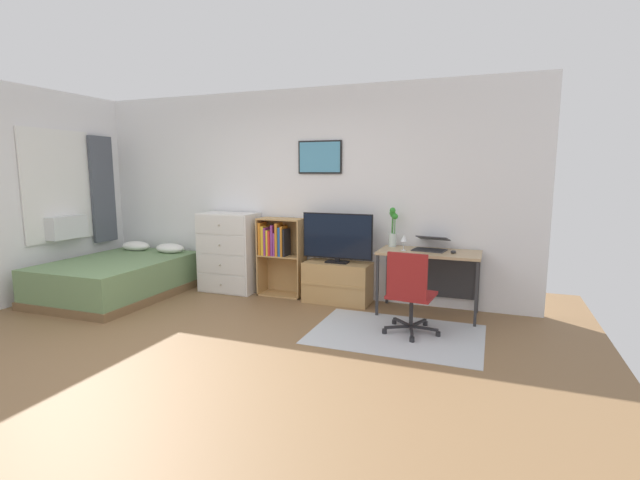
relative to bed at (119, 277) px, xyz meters
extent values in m
plane|color=brown|center=(2.15, -1.42, -0.25)|extent=(7.20, 7.20, 0.00)
cube|color=white|center=(2.15, 1.01, 1.10)|extent=(6.12, 0.06, 2.70)
cube|color=black|center=(2.50, 0.97, 1.57)|extent=(0.59, 0.02, 0.42)
cube|color=#4C93B7|center=(2.50, 0.95, 1.57)|extent=(0.55, 0.01, 0.38)
cube|color=white|center=(-0.83, -0.12, 1.20)|extent=(0.02, 1.03, 1.48)
cube|color=silver|center=(-0.85, -0.12, 1.20)|extent=(0.01, 0.95, 1.40)
cube|color=#4C515B|center=(-0.79, 0.58, 1.13)|extent=(0.05, 0.40, 1.54)
cube|color=silver|center=(-0.74, -0.12, 0.65)|extent=(0.20, 0.52, 0.30)
cube|color=#B2B7BC|center=(3.75, -0.13, -0.25)|extent=(1.70, 1.20, 0.01)
cube|color=brown|center=(0.00, -0.02, -0.20)|extent=(1.43, 1.94, 0.10)
cube|color=#6B8C5B|center=(0.00, -0.02, 0.04)|extent=(1.39, 1.89, 0.39)
ellipsoid|color=white|center=(-0.32, 0.68, 0.30)|extent=(0.45, 0.29, 0.14)
ellipsoid|color=white|center=(0.29, 0.69, 0.30)|extent=(0.45, 0.29, 0.14)
cube|color=silver|center=(1.24, 0.74, 0.29)|extent=(0.78, 0.42, 1.08)
cube|color=silver|center=(1.24, 0.53, -0.11)|extent=(0.74, 0.01, 0.25)
sphere|color=#A59E8C|center=(1.24, 0.51, -0.11)|extent=(0.03, 0.03, 0.03)
cube|color=silver|center=(1.24, 0.53, 0.16)|extent=(0.74, 0.01, 0.25)
sphere|color=#A59E8C|center=(1.24, 0.51, 0.16)|extent=(0.03, 0.03, 0.03)
cube|color=silver|center=(1.24, 0.53, 0.43)|extent=(0.74, 0.01, 0.25)
sphere|color=#A59E8C|center=(1.24, 0.51, 0.43)|extent=(0.03, 0.03, 0.03)
cube|color=silver|center=(1.24, 0.53, 0.69)|extent=(0.74, 0.01, 0.25)
sphere|color=#A59E8C|center=(1.24, 0.51, 0.69)|extent=(0.03, 0.03, 0.03)
cube|color=tan|center=(1.72, 0.80, 0.27)|extent=(0.02, 0.30, 1.03)
cube|color=tan|center=(2.31, 0.80, 0.27)|extent=(0.02, 0.30, 1.03)
cube|color=tan|center=(2.01, 0.80, -0.24)|extent=(0.61, 0.30, 0.02)
cube|color=tan|center=(2.01, 0.80, 0.29)|extent=(0.57, 0.30, 0.02)
cube|color=tan|center=(2.01, 0.80, 0.77)|extent=(0.57, 0.30, 0.02)
cube|color=tan|center=(2.01, 0.95, 0.27)|extent=(0.61, 0.01, 1.03)
cube|color=orange|center=(1.75, 0.76, 0.51)|extent=(0.03, 0.19, 0.43)
cube|color=gold|center=(1.80, 0.78, 0.49)|extent=(0.04, 0.23, 0.38)
cube|color=#8C388C|center=(1.83, 0.78, 0.48)|extent=(0.02, 0.24, 0.36)
cube|color=gold|center=(1.86, 0.77, 0.46)|extent=(0.03, 0.22, 0.33)
cube|color=red|center=(1.90, 0.78, 0.46)|extent=(0.03, 0.23, 0.33)
cube|color=#8C388C|center=(1.93, 0.75, 0.50)|extent=(0.03, 0.18, 0.40)
cube|color=#8C388C|center=(1.97, 0.75, 0.45)|extent=(0.03, 0.17, 0.30)
cube|color=orange|center=(2.00, 0.76, 0.51)|extent=(0.03, 0.18, 0.43)
cube|color=#1E519E|center=(2.04, 0.77, 0.48)|extent=(0.03, 0.20, 0.38)
cube|color=orange|center=(2.07, 0.75, 0.49)|extent=(0.03, 0.18, 0.39)
cube|color=black|center=(2.11, 0.77, 0.47)|extent=(0.02, 0.21, 0.36)
cube|color=tan|center=(2.82, 0.75, 0.01)|extent=(0.83, 0.40, 0.51)
cube|color=tan|center=(2.82, 0.55, 0.01)|extent=(0.83, 0.01, 0.02)
cube|color=black|center=(2.82, 0.73, 0.27)|extent=(0.28, 0.16, 0.02)
cube|color=black|center=(2.82, 0.73, 0.31)|extent=(0.06, 0.04, 0.05)
cube|color=black|center=(2.82, 0.73, 0.60)|extent=(0.90, 0.02, 0.56)
cube|color=black|center=(2.82, 0.72, 0.60)|extent=(0.87, 0.01, 0.53)
cube|color=tan|center=(3.95, 0.66, 0.47)|extent=(1.13, 0.59, 0.03)
cube|color=#2D2D30|center=(3.42, 0.40, 0.10)|extent=(0.03, 0.03, 0.71)
cube|color=#2D2D30|center=(4.49, 0.40, 0.10)|extent=(0.03, 0.03, 0.71)
cube|color=#2D2D30|center=(3.42, 0.92, 0.10)|extent=(0.03, 0.03, 0.71)
cube|color=#2D2D30|center=(4.49, 0.92, 0.10)|extent=(0.03, 0.03, 0.71)
cube|color=#2D2D30|center=(3.95, 0.94, 0.14)|extent=(1.07, 0.02, 0.50)
cylinder|color=#232326|center=(4.16, -0.05, -0.23)|extent=(0.05, 0.05, 0.05)
cube|color=#232326|center=(4.02, -0.03, -0.19)|extent=(0.28, 0.06, 0.02)
cylinder|color=#232326|center=(3.99, 0.24, -0.23)|extent=(0.05, 0.05, 0.05)
cube|color=#232326|center=(3.93, 0.11, -0.19)|extent=(0.14, 0.27, 0.02)
cylinder|color=#232326|center=(3.67, 0.17, -0.23)|extent=(0.05, 0.05, 0.05)
cube|color=#232326|center=(3.77, 0.07, -0.19)|extent=(0.23, 0.21, 0.02)
cylinder|color=#232326|center=(3.64, -0.16, -0.23)|extent=(0.05, 0.05, 0.05)
cube|color=#232326|center=(3.76, -0.09, -0.19)|extent=(0.26, 0.17, 0.02)
cylinder|color=#232326|center=(3.94, -0.29, -0.23)|extent=(0.05, 0.05, 0.05)
cube|color=#232326|center=(3.91, -0.16, -0.19)|extent=(0.09, 0.28, 0.02)
cylinder|color=#232326|center=(3.88, -0.02, -0.02)|extent=(0.04, 0.04, 0.30)
cube|color=maroon|center=(3.88, -0.02, 0.14)|extent=(0.48, 0.48, 0.03)
cube|color=maroon|center=(3.86, -0.22, 0.38)|extent=(0.40, 0.07, 0.45)
cube|color=#333338|center=(3.94, 0.71, 0.50)|extent=(0.39, 0.29, 0.01)
cube|color=black|center=(3.94, 0.70, 0.50)|extent=(0.36, 0.27, 0.00)
cube|color=#333338|center=(3.96, 0.86, 0.61)|extent=(0.39, 0.28, 0.07)
cube|color=black|center=(3.96, 0.85, 0.62)|extent=(0.37, 0.25, 0.06)
ellipsoid|color=#262628|center=(4.22, 0.63, 0.51)|extent=(0.06, 0.10, 0.03)
cylinder|color=silver|center=(3.49, 0.84, 0.57)|extent=(0.09, 0.09, 0.16)
cylinder|color=#3D8438|center=(3.51, 0.84, 0.70)|extent=(0.01, 0.01, 0.32)
sphere|color=#308B2C|center=(3.51, 0.84, 0.86)|extent=(0.07, 0.07, 0.07)
cylinder|color=#3D8438|center=(3.49, 0.84, 0.71)|extent=(0.01, 0.01, 0.34)
sphere|color=#308B2C|center=(3.49, 0.84, 0.88)|extent=(0.07, 0.07, 0.07)
cylinder|color=#3D8438|center=(3.48, 0.84, 0.72)|extent=(0.01, 0.01, 0.36)
sphere|color=#308B2C|center=(3.48, 0.84, 0.90)|extent=(0.07, 0.07, 0.07)
cylinder|color=#3D8438|center=(3.48, 0.82, 0.73)|extent=(0.01, 0.01, 0.39)
sphere|color=#308B2C|center=(3.48, 0.82, 0.93)|extent=(0.07, 0.07, 0.07)
cylinder|color=silver|center=(3.67, 0.60, 0.49)|extent=(0.06, 0.06, 0.01)
cylinder|color=silver|center=(3.67, 0.60, 0.55)|extent=(0.01, 0.01, 0.10)
cone|color=silver|center=(3.67, 0.60, 0.63)|extent=(0.07, 0.07, 0.07)
camera|label=1|loc=(4.61, -4.53, 1.38)|focal=25.42mm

